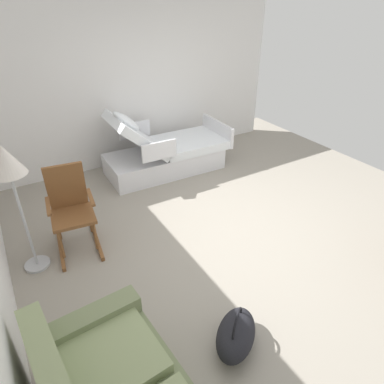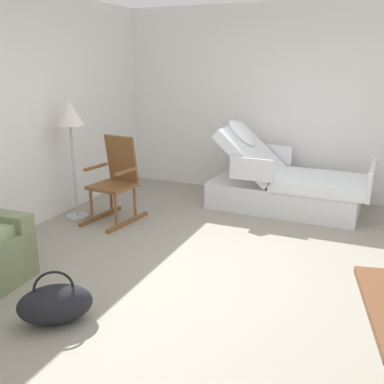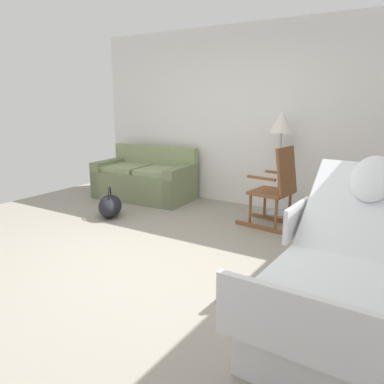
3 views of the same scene
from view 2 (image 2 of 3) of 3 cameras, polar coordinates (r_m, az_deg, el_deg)
The scene contains 7 objects.
ground_plane at distance 4.34m, azimuth 4.97°, elevation -9.79°, with size 6.65×6.65×0.00m, color gray.
back_wall at distance 5.32m, azimuth -22.56°, elevation 9.18°, with size 5.52×0.10×2.70m, color white.
side_wall at distance 6.55m, azimuth 12.94°, elevation 11.18°, with size 0.10×5.29×2.70m, color white.
hospital_bed at distance 5.99m, azimuth 11.93°, elevation 0.73°, with size 1.06×2.09×1.20m.
rocking_chair at distance 5.51m, azimuth -9.78°, elevation 1.46°, with size 0.81×0.56×1.05m.
floor_lamp at distance 5.55m, azimuth -15.50°, elevation 8.83°, with size 0.34×0.34×1.48m.
duffel_bag at distance 3.60m, azimuth -17.28°, elevation -13.63°, with size 0.60×0.64×0.43m.
Camera 2 is at (-3.70, -1.18, 1.92)m, focal length 41.25 mm.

